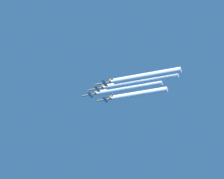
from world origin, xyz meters
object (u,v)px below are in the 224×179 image
(jet_right_wingman, at_px, (104,100))
(jet_outer_left, at_px, (103,83))
(jet_left_wingman, at_px, (96,89))
(jet_lead, at_px, (89,95))

(jet_right_wingman, relative_size, jet_outer_left, 1.00)
(jet_left_wingman, relative_size, jet_outer_left, 1.00)
(jet_right_wingman, bearing_deg, jet_outer_left, -161.28)
(jet_left_wingman, distance_m, jet_right_wingman, 15.01)
(jet_left_wingman, height_order, jet_outer_left, jet_left_wingman)
(jet_lead, height_order, jet_outer_left, jet_lead)
(jet_left_wingman, bearing_deg, jet_right_wingman, 0.39)
(jet_lead, distance_m, jet_left_wingman, 10.31)
(jet_lead, bearing_deg, jet_right_wingman, -42.79)
(jet_lead, relative_size, jet_left_wingman, 1.00)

